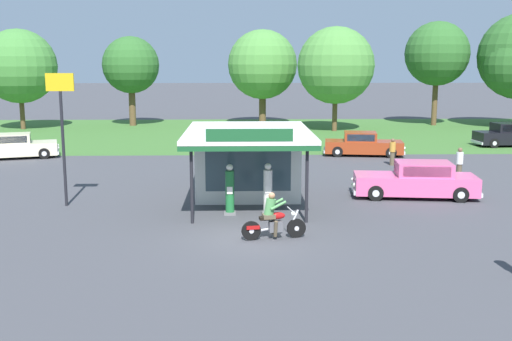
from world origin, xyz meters
The scene contains 20 objects.
ground_plane centered at (0.00, 0.00, 0.00)m, with size 300.00×300.00×0.00m, color #424247.
grass_verge_strip centered at (0.00, 30.00, 0.00)m, with size 120.00×24.00×0.01m, color #3D6B2D.
service_station_kiosk centered at (0.03, 6.06, 1.74)m, with size 5.06×7.27×3.48m.
gas_pump_nearside centered at (-0.70, 2.95, 0.90)m, with size 0.44×0.44×1.97m.
gas_pump_offside centered at (0.76, 2.95, 0.91)m, with size 0.44×0.44×2.00m.
motorcycle_with_rider centered at (0.77, -0.38, 0.65)m, with size 2.16×0.73×1.58m.
featured_classic_sedan centered at (7.33, 5.76, 0.71)m, with size 5.51×2.46×1.54m.
parked_car_back_row_centre_left centered at (0.01, 18.62, 0.68)m, with size 5.47×2.88×1.47m.
parked_car_back_row_centre_right centered at (7.41, 17.67, 0.67)m, with size 5.15×2.52×1.47m.
parked_car_back_row_far_left centered at (-13.96, 17.16, 0.69)m, with size 5.27×3.17×1.50m.
parked_car_second_row_spare centered at (18.57, 21.68, 0.73)m, with size 5.18×2.18×1.61m.
bystander_strolling_foreground centered at (8.33, 13.96, 0.80)m, with size 0.34×0.34×1.53m.
bystander_admiring_sedan centered at (-1.66, 9.93, 0.81)m, with size 0.34×0.34×1.52m.
bystander_leaning_by_kiosk centered at (10.51, 9.41, 0.86)m, with size 0.34×0.34×1.64m.
tree_oak_left centered at (7.75, 31.34, 5.48)m, with size 6.42×6.42×8.70m.
tree_oak_far_right centered at (1.77, 36.26, 5.36)m, with size 6.28×6.28×8.69m.
tree_oak_centre centered at (-10.13, 36.30, 5.48)m, with size 5.13×5.13×8.08m.
tree_oak_right centered at (-19.17, 33.49, 5.40)m, with size 6.34×6.34×8.58m.
tree_oak_far_left centered at (17.67, 35.83, 6.49)m, with size 5.80×5.80×9.42m.
roadside_pole_sign centered at (-7.39, 4.55, 3.61)m, with size 1.10×0.12×5.35m.
Camera 1 is at (-0.33, -19.78, 5.79)m, focal length 42.62 mm.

